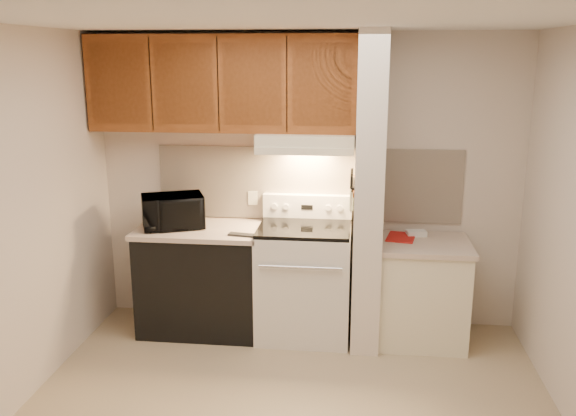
# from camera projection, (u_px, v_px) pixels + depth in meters

# --- Properties ---
(floor) EXTENTS (3.60, 3.60, 0.00)m
(floor) POSITION_uv_depth(u_px,v_px,m) (289.00, 409.00, 4.09)
(floor) COLOR tan
(floor) RESTS_ON ground
(ceiling) EXTENTS (3.60, 3.60, 0.00)m
(ceiling) POSITION_uv_depth(u_px,v_px,m) (289.00, 21.00, 3.48)
(ceiling) COLOR white
(ceiling) RESTS_ON wall_back
(wall_back) EXTENTS (3.60, 2.50, 0.02)m
(wall_back) POSITION_uv_depth(u_px,v_px,m) (308.00, 182.00, 5.24)
(wall_back) COLOR beige
(wall_back) RESTS_ON floor
(wall_left) EXTENTS (0.02, 3.00, 2.50)m
(wall_left) POSITION_uv_depth(u_px,v_px,m) (16.00, 222.00, 3.99)
(wall_left) COLOR beige
(wall_left) RESTS_ON floor
(backsplash) EXTENTS (2.60, 0.02, 0.63)m
(backsplash) POSITION_uv_depth(u_px,v_px,m) (308.00, 184.00, 5.23)
(backsplash) COLOR #FFE8CE
(backsplash) RESTS_ON wall_back
(range_body) EXTENTS (0.76, 0.65, 0.92)m
(range_body) POSITION_uv_depth(u_px,v_px,m) (304.00, 283.00, 5.10)
(range_body) COLOR silver
(range_body) RESTS_ON floor
(oven_window) EXTENTS (0.50, 0.01, 0.30)m
(oven_window) POSITION_uv_depth(u_px,v_px,m) (301.00, 292.00, 4.78)
(oven_window) COLOR black
(oven_window) RESTS_ON range_body
(oven_handle) EXTENTS (0.65, 0.02, 0.02)m
(oven_handle) POSITION_uv_depth(u_px,v_px,m) (300.00, 267.00, 4.69)
(oven_handle) COLOR silver
(oven_handle) RESTS_ON range_body
(cooktop) EXTENTS (0.74, 0.64, 0.03)m
(cooktop) POSITION_uv_depth(u_px,v_px,m) (304.00, 228.00, 4.98)
(cooktop) COLOR black
(cooktop) RESTS_ON range_body
(range_backguard) EXTENTS (0.76, 0.08, 0.20)m
(range_backguard) POSITION_uv_depth(u_px,v_px,m) (307.00, 206.00, 5.23)
(range_backguard) COLOR silver
(range_backguard) RESTS_ON range_body
(range_display) EXTENTS (0.10, 0.01, 0.04)m
(range_display) POSITION_uv_depth(u_px,v_px,m) (307.00, 207.00, 5.19)
(range_display) COLOR black
(range_display) RESTS_ON range_backguard
(range_knob_left_outer) EXTENTS (0.05, 0.02, 0.05)m
(range_knob_left_outer) POSITION_uv_depth(u_px,v_px,m) (274.00, 206.00, 5.21)
(range_knob_left_outer) COLOR silver
(range_knob_left_outer) RESTS_ON range_backguard
(range_knob_left_inner) EXTENTS (0.05, 0.02, 0.05)m
(range_knob_left_inner) POSITION_uv_depth(u_px,v_px,m) (286.00, 207.00, 5.20)
(range_knob_left_inner) COLOR silver
(range_knob_left_inner) RESTS_ON range_backguard
(range_knob_right_inner) EXTENTS (0.05, 0.02, 0.05)m
(range_knob_right_inner) POSITION_uv_depth(u_px,v_px,m) (328.00, 208.00, 5.16)
(range_knob_right_inner) COLOR silver
(range_knob_right_inner) RESTS_ON range_backguard
(range_knob_right_outer) EXTENTS (0.05, 0.02, 0.05)m
(range_knob_right_outer) POSITION_uv_depth(u_px,v_px,m) (340.00, 208.00, 5.15)
(range_knob_right_outer) COLOR silver
(range_knob_right_outer) RESTS_ON range_backguard
(dishwasher_front) EXTENTS (1.00, 0.63, 0.87)m
(dishwasher_front) POSITION_uv_depth(u_px,v_px,m) (202.00, 281.00, 5.21)
(dishwasher_front) COLOR black
(dishwasher_front) RESTS_ON floor
(left_countertop) EXTENTS (1.04, 0.67, 0.04)m
(left_countertop) POSITION_uv_depth(u_px,v_px,m) (200.00, 230.00, 5.10)
(left_countertop) COLOR beige
(left_countertop) RESTS_ON dishwasher_front
(spoon_rest) EXTENTS (0.23, 0.11, 0.02)m
(spoon_rest) POSITION_uv_depth(u_px,v_px,m) (242.00, 235.00, 4.85)
(spoon_rest) COLOR black
(spoon_rest) RESTS_ON left_countertop
(teal_jar) EXTENTS (0.10, 0.10, 0.10)m
(teal_jar) POSITION_uv_depth(u_px,v_px,m) (167.00, 214.00, 5.33)
(teal_jar) COLOR #20594C
(teal_jar) RESTS_ON left_countertop
(outlet) EXTENTS (0.08, 0.01, 0.12)m
(outlet) POSITION_uv_depth(u_px,v_px,m) (253.00, 198.00, 5.30)
(outlet) COLOR beige
(outlet) RESTS_ON backsplash
(microwave) EXTENTS (0.59, 0.50, 0.27)m
(microwave) POSITION_uv_depth(u_px,v_px,m) (173.00, 211.00, 5.06)
(microwave) COLOR black
(microwave) RESTS_ON left_countertop
(partition_pillar) EXTENTS (0.22, 0.70, 2.50)m
(partition_pillar) POSITION_uv_depth(u_px,v_px,m) (368.00, 192.00, 4.84)
(partition_pillar) COLOR silver
(partition_pillar) RESTS_ON floor
(pillar_trim) EXTENTS (0.01, 0.70, 0.04)m
(pillar_trim) POSITION_uv_depth(u_px,v_px,m) (354.00, 186.00, 4.84)
(pillar_trim) COLOR brown
(pillar_trim) RESTS_ON partition_pillar
(knife_strip) EXTENTS (0.02, 0.42, 0.04)m
(knife_strip) POSITION_uv_depth(u_px,v_px,m) (353.00, 184.00, 4.79)
(knife_strip) COLOR black
(knife_strip) RESTS_ON partition_pillar
(knife_blade_a) EXTENTS (0.01, 0.03, 0.16)m
(knife_blade_a) POSITION_uv_depth(u_px,v_px,m) (351.00, 202.00, 4.66)
(knife_blade_a) COLOR silver
(knife_blade_a) RESTS_ON knife_strip
(knife_handle_a) EXTENTS (0.02, 0.02, 0.10)m
(knife_handle_a) POSITION_uv_depth(u_px,v_px,m) (352.00, 182.00, 4.62)
(knife_handle_a) COLOR black
(knife_handle_a) RESTS_ON knife_strip
(knife_blade_b) EXTENTS (0.01, 0.04, 0.18)m
(knife_blade_b) POSITION_uv_depth(u_px,v_px,m) (351.00, 200.00, 4.74)
(knife_blade_b) COLOR silver
(knife_blade_b) RESTS_ON knife_strip
(knife_handle_b) EXTENTS (0.02, 0.02, 0.10)m
(knife_handle_b) POSITION_uv_depth(u_px,v_px,m) (352.00, 180.00, 4.71)
(knife_handle_b) COLOR black
(knife_handle_b) RESTS_ON knife_strip
(knife_blade_c) EXTENTS (0.01, 0.04, 0.20)m
(knife_blade_c) POSITION_uv_depth(u_px,v_px,m) (351.00, 199.00, 4.83)
(knife_blade_c) COLOR silver
(knife_blade_c) RESTS_ON knife_strip
(knife_handle_c) EXTENTS (0.02, 0.02, 0.10)m
(knife_handle_c) POSITION_uv_depth(u_px,v_px,m) (352.00, 178.00, 4.78)
(knife_handle_c) COLOR black
(knife_handle_c) RESTS_ON knife_strip
(knife_blade_d) EXTENTS (0.01, 0.04, 0.16)m
(knife_blade_d) POSITION_uv_depth(u_px,v_px,m) (351.00, 194.00, 4.90)
(knife_blade_d) COLOR silver
(knife_blade_d) RESTS_ON knife_strip
(knife_handle_d) EXTENTS (0.02, 0.02, 0.10)m
(knife_handle_d) POSITION_uv_depth(u_px,v_px,m) (352.00, 176.00, 4.86)
(knife_handle_d) COLOR black
(knife_handle_d) RESTS_ON knife_strip
(knife_blade_e) EXTENTS (0.01, 0.04, 0.18)m
(knife_blade_e) POSITION_uv_depth(u_px,v_px,m) (352.00, 193.00, 4.98)
(knife_blade_e) COLOR silver
(knife_blade_e) RESTS_ON knife_strip
(knife_handle_e) EXTENTS (0.02, 0.02, 0.10)m
(knife_handle_e) POSITION_uv_depth(u_px,v_px,m) (352.00, 175.00, 4.93)
(knife_handle_e) COLOR black
(knife_handle_e) RESTS_ON knife_strip
(oven_mitt) EXTENTS (0.03, 0.11, 0.27)m
(oven_mitt) POSITION_uv_depth(u_px,v_px,m) (352.00, 194.00, 5.03)
(oven_mitt) COLOR gray
(oven_mitt) RESTS_ON partition_pillar
(right_cab_base) EXTENTS (0.70, 0.60, 0.81)m
(right_cab_base) POSITION_uv_depth(u_px,v_px,m) (422.00, 294.00, 5.00)
(right_cab_base) COLOR beige
(right_cab_base) RESTS_ON floor
(right_countertop) EXTENTS (0.74, 0.64, 0.04)m
(right_countertop) POSITION_uv_depth(u_px,v_px,m) (424.00, 244.00, 4.89)
(right_countertop) COLOR beige
(right_countertop) RESTS_ON right_cab_base
(red_folder) EXTENTS (0.27, 0.33, 0.01)m
(red_folder) POSITION_uv_depth(u_px,v_px,m) (401.00, 237.00, 5.00)
(red_folder) COLOR #A91613
(red_folder) RESTS_ON right_countertop
(white_box) EXTENTS (0.17, 0.13, 0.04)m
(white_box) POSITION_uv_depth(u_px,v_px,m) (416.00, 233.00, 5.06)
(white_box) COLOR white
(white_box) RESTS_ON right_countertop
(range_hood) EXTENTS (0.78, 0.44, 0.15)m
(range_hood) POSITION_uv_depth(u_px,v_px,m) (306.00, 142.00, 4.93)
(range_hood) COLOR beige
(range_hood) RESTS_ON upper_cabinets
(hood_lip) EXTENTS (0.78, 0.04, 0.06)m
(hood_lip) POSITION_uv_depth(u_px,v_px,m) (304.00, 151.00, 4.74)
(hood_lip) COLOR beige
(hood_lip) RESTS_ON range_hood
(upper_cabinets) EXTENTS (2.18, 0.33, 0.77)m
(upper_cabinets) POSITION_uv_depth(u_px,v_px,m) (222.00, 83.00, 4.94)
(upper_cabinets) COLOR brown
(upper_cabinets) RESTS_ON wall_back
(cab_door_a) EXTENTS (0.46, 0.01, 0.63)m
(cab_door_a) POSITION_uv_depth(u_px,v_px,m) (118.00, 84.00, 4.87)
(cab_door_a) COLOR brown
(cab_door_a) RESTS_ON upper_cabinets
(cab_gap_a) EXTENTS (0.01, 0.01, 0.73)m
(cab_gap_a) POSITION_uv_depth(u_px,v_px,m) (151.00, 84.00, 4.84)
(cab_gap_a) COLOR black
(cab_gap_a) RESTS_ON upper_cabinets
(cab_door_b) EXTENTS (0.46, 0.01, 0.63)m
(cab_door_b) POSITION_uv_depth(u_px,v_px,m) (184.00, 84.00, 4.81)
(cab_door_b) COLOR brown
(cab_door_b) RESTS_ON upper_cabinets
(cab_gap_b) EXTENTS (0.01, 0.01, 0.73)m
(cab_gap_b) POSITION_uv_depth(u_px,v_px,m) (218.00, 84.00, 4.78)
(cab_gap_b) COLOR black
(cab_gap_b) RESTS_ON upper_cabinets
(cab_door_c) EXTENTS (0.46, 0.01, 0.63)m
(cab_door_c) POSITION_uv_depth(u_px,v_px,m) (252.00, 85.00, 4.75)
(cab_door_c) COLOR brown
(cab_door_c) RESTS_ON upper_cabinets
(cab_gap_c) EXTENTS (0.01, 0.01, 0.73)m
(cab_gap_c) POSITION_uv_depth(u_px,v_px,m) (287.00, 85.00, 4.72)
(cab_gap_c) COLOR black
(cab_gap_c) RESTS_ON upper_cabinets
(cab_door_d) EXTENTS (0.46, 0.01, 0.63)m
(cab_door_d) POSITION_uv_depth(u_px,v_px,m) (322.00, 85.00, 4.69)
(cab_door_d) COLOR brown
(cab_door_d) RESTS_ON upper_cabinets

